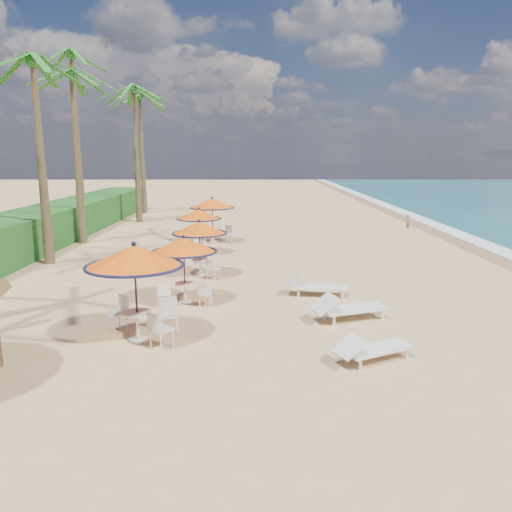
{
  "coord_description": "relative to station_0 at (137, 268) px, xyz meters",
  "views": [
    {
      "loc": [
        -2.44,
        -11.94,
        4.57
      ],
      "look_at": [
        -2.46,
        4.54,
        1.2
      ],
      "focal_mm": 35.0,
      "sensor_mm": 36.0,
      "label": 1
    }
  ],
  "objects": [
    {
      "name": "scrub_hedge",
      "position": [
        -8.13,
        11.08,
        -0.94
      ],
      "size": [
        3.0,
        40.0,
        1.8
      ],
      "primitive_type": "cube",
      "color": "#194716",
      "rests_on": "ground"
    },
    {
      "name": "palm_6",
      "position": [
        -5.12,
        22.18,
        6.4
      ],
      "size": [
        5.0,
        5.0,
        9.03
      ],
      "color": "brown",
      "rests_on": "ground"
    },
    {
      "name": "person",
      "position": [
        12.32,
        18.83,
        -1.36
      ],
      "size": [
        0.32,
        0.4,
        0.96
      ],
      "primitive_type": "imported",
      "rotation": [
        0.0,
        0.0,
        1.86
      ],
      "color": "#876244",
      "rests_on": "ground"
    },
    {
      "name": "station_0",
      "position": [
        0.0,
        0.0,
        0.0
      ],
      "size": [
        2.41,
        2.41,
        2.52
      ],
      "color": "black",
      "rests_on": "ground"
    },
    {
      "name": "lounger_mid",
      "position": [
        5.45,
        1.49,
        -1.48
      ],
      "size": [
        2.28,
        1.38,
        0.78
      ],
      "rotation": [
        0.0,
        0.0,
        0.35
      ],
      "color": "silver",
      "rests_on": "ground"
    },
    {
      "name": "station_2",
      "position": [
        0.81,
        6.67,
        -0.17
      ],
      "size": [
        2.1,
        2.1,
        2.19
      ],
      "color": "black",
      "rests_on": "ground"
    },
    {
      "name": "palm_4",
      "position": [
        -6.18,
        13.89,
        6.08
      ],
      "size": [
        5.0,
        5.0,
        8.69
      ],
      "color": "brown",
      "rests_on": "ground"
    },
    {
      "name": "station_3",
      "position": [
        0.22,
        10.97,
        -0.24
      ],
      "size": [
        2.09,
        2.1,
        2.19
      ],
      "color": "black",
      "rests_on": "ground"
    },
    {
      "name": "palm_3",
      "position": [
        -5.88,
        8.85,
        5.85
      ],
      "size": [
        5.0,
        5.0,
        8.44
      ],
      "color": "brown",
      "rests_on": "ground"
    },
    {
      "name": "ground",
      "position": [
        5.37,
        0.08,
        -1.84
      ],
      "size": [
        160.0,
        160.0,
        0.0
      ],
      "primitive_type": "plane",
      "color": "tan",
      "rests_on": "ground"
    },
    {
      "name": "station_1",
      "position": [
        0.69,
        3.17,
        -0.21
      ],
      "size": [
        2.05,
        2.05,
        2.14
      ],
      "color": "black",
      "rests_on": "ground"
    },
    {
      "name": "lounger_near",
      "position": [
        5.48,
        -1.37,
        -1.52
      ],
      "size": [
        1.95,
        1.39,
        0.68
      ],
      "rotation": [
        0.0,
        0.0,
        0.47
      ],
      "color": "silver",
      "rests_on": "ground"
    },
    {
      "name": "station_4",
      "position": [
        0.7,
        14.1,
        0.01
      ],
      "size": [
        2.33,
        2.33,
        2.43
      ],
      "color": "black",
      "rests_on": "ground"
    },
    {
      "name": "wetsand_band",
      "position": [
        13.77,
        10.08,
        -1.84
      ],
      "size": [
        1.4,
        140.0,
        0.02
      ],
      "primitive_type": "cube",
      "color": "olive",
      "rests_on": "ground"
    },
    {
      "name": "lounger_far",
      "position": [
        4.82,
        3.98,
        -1.5
      ],
      "size": [
        2.08,
        0.92,
        0.72
      ],
      "rotation": [
        0.0,
        0.0,
        -0.15
      ],
      "color": "silver",
      "rests_on": "ground"
    },
    {
      "name": "palm_5",
      "position": [
        -8.25,
        20.01,
        7.96
      ],
      "size": [
        5.0,
        5.0,
        10.7
      ],
      "color": "brown",
      "rests_on": "ground"
    },
    {
      "name": "palm_7",
      "position": [
        -5.93,
        27.5,
        6.48
      ],
      "size": [
        5.0,
        5.0,
        9.11
      ],
      "color": "brown",
      "rests_on": "ground"
    }
  ]
}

